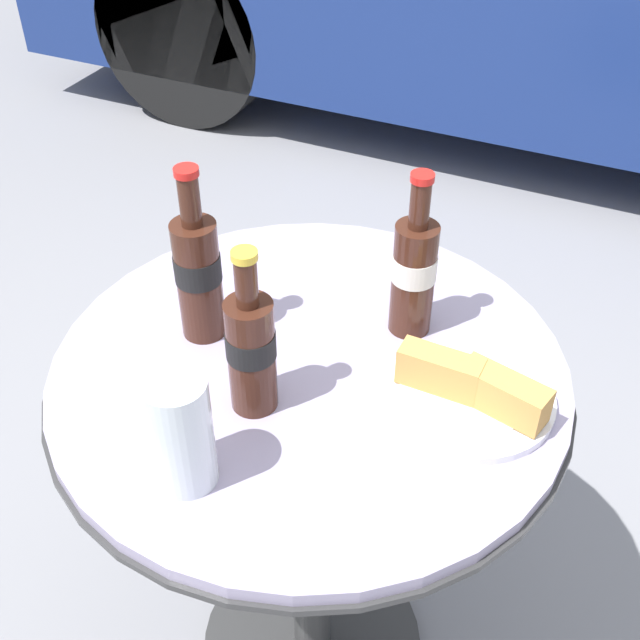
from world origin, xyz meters
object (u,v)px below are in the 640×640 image
Objects in this scene: cola_bottle_left at (251,349)px; bistro_table at (310,452)px; lunch_plate_near at (471,391)px; cola_bottle_center at (200,271)px; cola_bottle_right at (414,272)px; drinking_glass at (182,436)px.

bistro_table is at bearing 71.81° from cola_bottle_left.
lunch_plate_near reaches higher than bistro_table.
bistro_table is 2.83× the size of cola_bottle_center.
cola_bottle_center is (-0.13, 0.10, 0.01)m from cola_bottle_left.
cola_bottle_right is 1.63× the size of drinking_glass.
cola_bottle_center is at bearing 116.33° from drinking_glass.
drinking_glass is at bearing -100.86° from bistro_table.
cola_bottle_center is (-0.26, -0.13, 0.01)m from cola_bottle_right.
lunch_plate_near is at bearing 4.89° from bistro_table.
drinking_glass is at bearing -95.58° from cola_bottle_left.
cola_bottle_left is at bearing -108.19° from bistro_table.
cola_bottle_left is 0.17m from cola_bottle_center.
bistro_table is 0.33m from cola_bottle_center.
cola_bottle_center reaches higher than bistro_table.
drinking_glass is 0.37m from lunch_plate_near.
cola_bottle_center is 1.19× the size of lunch_plate_near.
lunch_plate_near is (0.22, 0.02, 0.20)m from bistro_table.
lunch_plate_near is (0.25, 0.12, -0.07)m from cola_bottle_left.
bistro_table is 2.98× the size of cola_bottle_right.
bistro_table is 0.30m from lunch_plate_near.
bistro_table is at bearing -175.11° from lunch_plate_near.
cola_bottle_left reaches higher than bistro_table.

